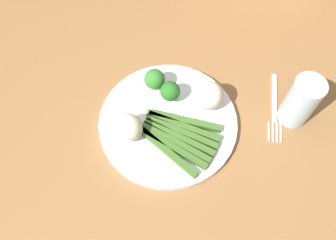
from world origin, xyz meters
name	(u,v)px	position (x,y,z in m)	size (l,w,h in m)	color
ground_plane	(160,195)	(0.00, 0.00, -0.01)	(6.00, 6.00, 0.02)	tan
dining_table	(155,125)	(0.00, 0.00, 0.62)	(1.15, 0.83, 0.73)	olive
chair	(242,4)	(-0.21, -0.55, 0.50)	(0.48, 0.48, 0.87)	#9E754C
plate	(168,123)	(-0.04, 0.05, 0.74)	(0.28, 0.28, 0.01)	white
asparagus_bundle	(178,137)	(-0.06, 0.09, 0.75)	(0.17, 0.13, 0.01)	#3D6626
broccoli_front_left	(154,79)	(0.00, -0.02, 0.78)	(0.04, 0.04, 0.05)	#609E3D
broccoli_near_center	(170,91)	(-0.04, 0.00, 0.78)	(0.04, 0.04, 0.05)	#568E33
cauliflower_outer_edge	(209,95)	(-0.11, 0.00, 0.78)	(0.06, 0.06, 0.06)	silver
cauliflower_front	(129,128)	(0.03, 0.09, 0.78)	(0.06, 0.06, 0.06)	beige
fork	(274,108)	(-0.26, -0.01, 0.74)	(0.03, 0.17, 0.00)	silver
water_glass	(301,101)	(-0.29, 0.00, 0.79)	(0.06, 0.06, 0.12)	silver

